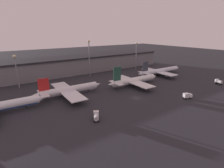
% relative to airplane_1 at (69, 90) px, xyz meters
% --- Properties ---
extents(ground, '(600.00, 600.00, 0.00)m').
position_rel_airplane_1_xyz_m(ground, '(28.71, -24.23, -3.44)').
color(ground, '#26262B').
extents(terminal_building, '(165.77, 24.75, 14.02)m').
position_rel_airplane_1_xyz_m(terminal_building, '(28.71, 51.45, 3.62)').
color(terminal_building, slate).
rests_on(terminal_building, ground).
extents(airplane_1, '(40.15, 36.14, 12.03)m').
position_rel_airplane_1_xyz_m(airplane_1, '(0.00, 0.00, 0.00)').
color(airplane_1, silver).
rests_on(airplane_1, ground).
extents(airplane_2, '(41.54, 33.55, 14.08)m').
position_rel_airplane_1_xyz_m(airplane_2, '(42.68, -6.20, -0.00)').
color(airplane_2, white).
rests_on(airplane_2, ground).
extents(airplane_3, '(48.22, 31.71, 12.91)m').
position_rel_airplane_1_xyz_m(airplane_3, '(78.81, 2.73, -0.03)').
color(airplane_3, silver).
rests_on(airplane_3, ground).
extents(service_vehicle_0, '(3.38, 4.86, 3.21)m').
position_rel_airplane_1_xyz_m(service_vehicle_0, '(92.11, -37.16, -1.67)').
color(service_vehicle_0, white).
rests_on(service_vehicle_0, ground).
extents(service_vehicle_1, '(4.34, 5.67, 2.98)m').
position_rel_airplane_1_xyz_m(service_vehicle_1, '(-1.33, -32.61, -1.79)').
color(service_vehicle_1, white).
rests_on(service_vehicle_1, ground).
extents(service_vehicle_2, '(5.06, 3.53, 3.03)m').
position_rel_airplane_1_xyz_m(service_vehicle_2, '(50.54, -40.27, -1.75)').
color(service_vehicle_2, white).
rests_on(service_vehicle_2, ground).
extents(lamp_post_0, '(1.80, 1.80, 21.20)m').
position_rel_airplane_1_xyz_m(lamp_post_0, '(-21.06, 30.90, 10.35)').
color(lamp_post_0, slate).
rests_on(lamp_post_0, ground).
extents(lamp_post_1, '(1.80, 1.80, 28.44)m').
position_rel_airplane_1_xyz_m(lamp_post_1, '(29.47, 30.90, 14.34)').
color(lamp_post_1, slate).
rests_on(lamp_post_1, ground).
extents(lamp_post_2, '(1.80, 1.80, 25.19)m').
position_rel_airplane_1_xyz_m(lamp_post_2, '(77.94, 30.90, 12.57)').
color(lamp_post_2, slate).
rests_on(lamp_post_2, ground).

